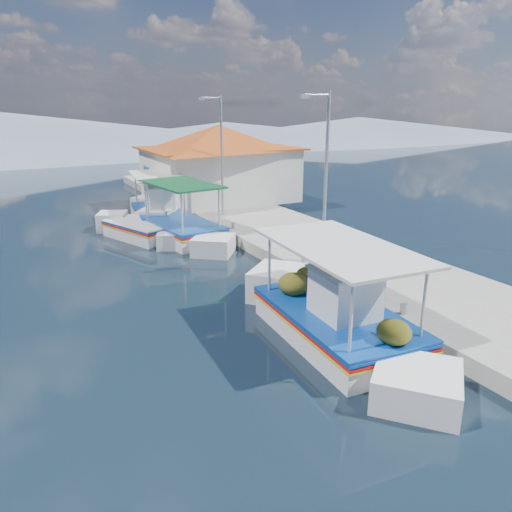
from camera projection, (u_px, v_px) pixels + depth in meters
name	position (u px, v px, depth m)	size (l,w,h in m)	color
ground	(233.00, 317.00, 14.65)	(160.00, 160.00, 0.00)	black
quay	(295.00, 238.00, 22.27)	(5.00, 44.00, 0.50)	#9E9C94
bollards	(262.00, 239.00, 20.59)	(0.20, 17.20, 0.30)	#A5A8AD
main_caique	(334.00, 319.00, 13.18)	(2.98, 8.90, 2.94)	white
caique_green_canopy	(183.00, 230.00, 22.92)	(2.97, 7.79, 2.94)	white
caique_blue_hull	(142.00, 231.00, 23.21)	(3.42, 6.11, 1.16)	white
caique_far	(160.00, 214.00, 25.79)	(3.13, 8.17, 2.89)	white
harbor_building	(219.00, 162.00, 29.26)	(10.49, 10.49, 4.40)	white
lamp_post_near	(324.00, 170.00, 17.21)	(1.21, 0.14, 6.00)	#A5A8AD
lamp_post_far	(220.00, 150.00, 24.81)	(1.21, 0.14, 6.00)	#A5A8AD
mountain_ridge	(95.00, 136.00, 64.28)	(171.40, 96.00, 5.50)	gray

